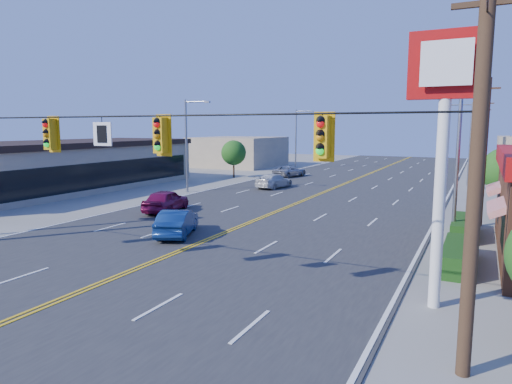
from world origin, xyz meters
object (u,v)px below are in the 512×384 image
at_px(signal_span, 74,151).
at_px(car_blue, 177,223).
at_px(car_magenta, 166,201).
at_px(car_white, 274,181).
at_px(car_silver, 290,172).
at_px(kfc_pylon, 444,115).

bearing_deg(signal_span, car_blue, 102.70).
bearing_deg(car_magenta, car_blue, 120.02).
bearing_deg(car_blue, car_white, -103.61).
relative_size(signal_span, car_white, 5.42).
distance_m(car_magenta, car_white, 14.30).
height_order(signal_span, car_magenta, signal_span).
bearing_deg(car_silver, signal_span, 115.89).
bearing_deg(kfc_pylon, signal_span, -160.22).
xyz_separation_m(car_blue, car_white, (-3.15, 19.41, -0.04)).
height_order(car_magenta, car_silver, car_magenta).
relative_size(car_magenta, car_silver, 0.99).
xyz_separation_m(signal_span, car_silver, (-7.34, 37.20, -4.27)).
height_order(signal_span, car_white, signal_span).
relative_size(signal_span, car_blue, 5.82).
height_order(car_magenta, car_white, car_magenta).
bearing_deg(car_white, signal_span, 108.54).
height_order(kfc_pylon, car_white, kfc_pylon).
bearing_deg(kfc_pylon, car_magenta, 152.22).
bearing_deg(signal_span, kfc_pylon, 19.78).
bearing_deg(signal_span, car_white, 100.26).
bearing_deg(kfc_pylon, car_blue, 162.42).
xyz_separation_m(car_blue, car_silver, (-5.52, 29.10, -0.07)).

